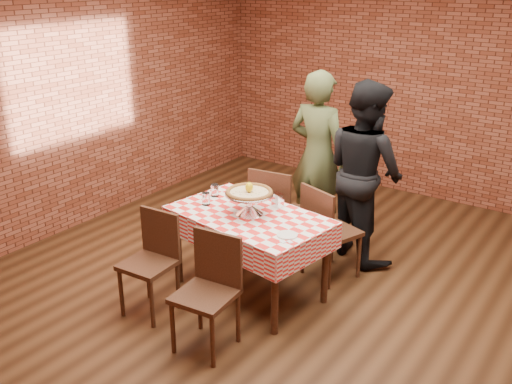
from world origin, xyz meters
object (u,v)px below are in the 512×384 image
chair_near_left (148,266)px  chair_near_right (205,296)px  water_glass_left (206,199)px  diner_black (365,171)px  pizza_stand (249,204)px  water_glass_right (215,190)px  table (249,254)px  chair_far_left (278,210)px  condiment_caddy (278,200)px  diner_olive (318,156)px  chair_far_right (332,231)px  pizza (249,193)px

chair_near_left → chair_near_right: bearing=-12.5°
water_glass_left → diner_black: diner_black is taller
pizza_stand → water_glass_right: bearing=163.3°
table → chair_near_left: (-0.49, -0.75, 0.06)m
pizza_stand → chair_near_right: pizza_stand is taller
pizza_stand → chair_near_left: pizza_stand is taller
table → chair_near_left: size_ratio=1.54×
water_glass_left → diner_black: 1.59m
chair_far_left → condiment_caddy: bearing=114.5°
table → condiment_caddy: (0.11, 0.28, 0.45)m
chair_near_left → diner_olive: diner_olive is taller
chair_far_left → chair_far_right: bearing=162.4°
chair_near_left → table: bearing=53.0°
chair_far_left → diner_black: bearing=-155.5°
chair_near_right → chair_far_right: bearing=75.2°
water_glass_left → water_glass_right: bearing=107.7°
water_glass_left → chair_far_right: 1.20m
chair_far_left → diner_black: 0.93m
chair_far_right → diner_black: diner_black is taller
water_glass_right → condiment_caddy: 0.62m
water_glass_left → condiment_caddy: condiment_caddy is taller
pizza → chair_near_left: pizza is taller
chair_near_left → chair_far_left: (0.27, 1.55, 0.03)m
pizza_stand → diner_olive: size_ratio=0.24×
chair_near_left → chair_far_left: size_ratio=0.93×
pizza → water_glass_right: pizza is taller
pizza → chair_far_right: pizza is taller
chair_far_right → diner_olive: 1.00m
water_glass_left → diner_olive: (0.33, 1.43, 0.08)m
water_glass_left → chair_near_right: bearing=-51.4°
chair_near_right → water_glass_left: bearing=122.8°
water_glass_left → chair_far_right: (0.89, 0.73, -0.36)m
pizza → water_glass_right: (-0.50, 0.15, -0.14)m
chair_far_left → diner_olive: bearing=-108.0°
pizza → diner_black: size_ratio=0.23×
chair_near_left → diner_olive: bearing=76.2°
chair_near_right → diner_olive: 2.30m
table → chair_near_left: bearing=-123.3°
condiment_caddy → water_glass_right: bearing=-151.9°
pizza_stand → chair_near_left: bearing=-122.7°
table → water_glass_right: 0.69m
pizza_stand → water_glass_right: (-0.50, 0.15, -0.04)m
table → pizza_stand: (-0.00, 0.01, 0.48)m
table → chair_far_right: size_ratio=1.47×
table → chair_near_right: chair_near_right is taller
chair_near_left → chair_near_right: 0.70m
condiment_caddy → chair_near_right: (0.10, -1.13, -0.37)m
chair_far_right → pizza: bearing=75.6°
chair_near_right → diner_olive: bearing=92.3°
water_glass_right → chair_near_left: (0.01, -0.90, -0.38)m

